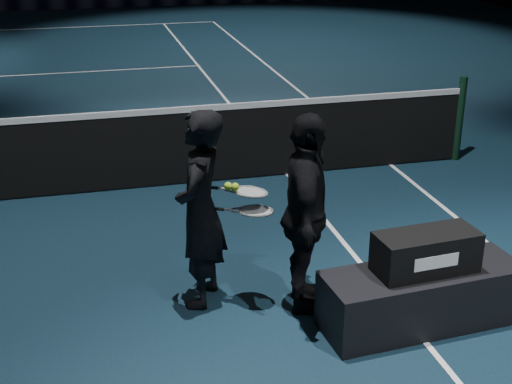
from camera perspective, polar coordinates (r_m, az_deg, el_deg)
net_post_right at (r=9.53m, az=15.96°, el=5.66°), size 0.10×0.10×1.10m
player_bench at (r=5.84m, az=13.09°, el=-8.19°), size 1.64×0.65×0.48m
racket_bag at (r=5.65m, az=13.44°, el=-4.69°), size 0.82×0.40×0.32m
bag_signature at (r=5.51m, az=14.25°, el=-5.47°), size 0.37×0.03×0.11m
player_a at (r=5.76m, az=-4.48°, el=-1.43°), size 0.61×0.72×1.67m
player_b at (r=5.66m, az=3.99°, el=-1.85°), size 0.64×1.05×1.67m
racket_lower at (r=5.69m, az=-0.03°, el=-1.52°), size 0.71×0.45×0.03m
racket_upper at (r=5.67m, az=-0.48°, el=0.01°), size 0.71×0.41×0.10m
tennis_balls at (r=5.63m, az=-1.99°, el=0.62°), size 0.12×0.10×0.12m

